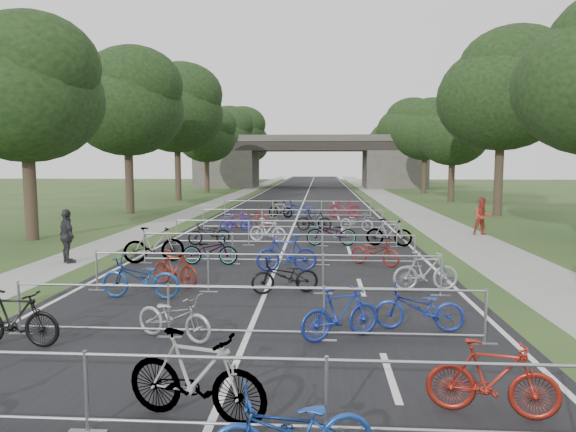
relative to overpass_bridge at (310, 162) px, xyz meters
name	(u,v)px	position (x,y,z in m)	size (l,w,h in m)	color
road	(307,194)	(0.00, -15.00, -3.53)	(11.00, 140.00, 0.01)	black
sidewalk_right	(381,194)	(8.00, -15.00, -3.53)	(3.00, 140.00, 0.01)	gray
sidewalk_left	(239,194)	(-7.50, -15.00, -3.53)	(2.00, 140.00, 0.01)	gray
lane_markings	(307,194)	(0.00, -15.00, -3.53)	(0.12, 140.00, 0.00)	silver
overpass_bridge	(310,162)	(0.00, 0.00, 0.00)	(31.00, 8.00, 7.05)	#46433E
tree_left_0	(26,93)	(-11.39, -49.07, 2.96)	(6.72, 6.72, 10.25)	#33261C
tree_left_1	(128,105)	(-11.39, -37.07, 3.77)	(7.56, 7.56, 11.53)	#33261C
tree_right_1	(504,92)	(13.11, -37.07, 4.37)	(8.18, 8.18, 12.47)	#33261C
tree_left_2	(178,110)	(-11.39, -25.07, 4.58)	(8.40, 8.40, 12.81)	#33261C
tree_right_2	(454,134)	(13.11, -25.07, 2.41)	(6.16, 6.16, 9.39)	#33261C
tree_left_3	(207,136)	(-11.39, -13.07, 2.96)	(6.72, 6.72, 10.25)	#33261C
tree_right_3	(426,131)	(13.11, -13.07, 3.39)	(7.17, 7.17, 10.93)	#33261C
tree_left_4	(226,134)	(-11.39, -1.07, 3.77)	(7.56, 7.56, 11.53)	#33261C
tree_right_4	(408,129)	(13.11, -1.07, 4.37)	(8.18, 8.18, 12.47)	#33261C
tree_left_5	(240,133)	(-11.39, 10.93, 4.58)	(8.40, 8.40, 12.81)	#33261C
tree_right_5	(395,146)	(13.11, 10.93, 2.41)	(6.16, 6.16, 9.39)	#33261C
tree_left_6	(250,146)	(-11.39, 22.93, 2.96)	(6.72, 6.72, 10.25)	#33261C
tree_right_6	(385,143)	(13.11, 22.93, 3.39)	(7.17, 7.17, 10.93)	#33261C
barrier_row_0	(205,396)	(0.00, -65.00, -2.99)	(9.70, 0.08, 1.10)	#9D9FA4
barrier_row_1	(246,313)	(0.00, -61.40, -2.99)	(9.70, 0.08, 1.10)	#9D9FA4
barrier_row_2	(265,273)	(0.00, -57.80, -2.99)	(9.70, 0.08, 1.10)	#9D9FA4
barrier_row_3	(277,249)	(0.00, -54.00, -2.99)	(9.70, 0.08, 1.10)	#9D9FA4
barrier_row_4	(285,233)	(0.00, -50.00, -2.99)	(9.70, 0.08, 1.10)	#9D9FA4
barrier_row_5	(292,220)	(0.00, -45.00, -2.99)	(9.70, 0.08, 1.10)	#9D9FA4
barrier_row_6	(297,209)	(0.00, -39.00, -2.99)	(9.70, 0.08, 1.10)	#9D9FA4
bike_1	(196,377)	(-0.21, -64.60, -2.92)	(0.58, 2.06, 1.24)	#9D9FA4
bike_2	(292,432)	(1.15, -65.70, -3.04)	(0.66, 1.88, 0.99)	navy
bike_3	(492,379)	(3.81, -64.22, -3.01)	(0.50, 1.76, 1.06)	maroon
bike_4	(14,319)	(-4.30, -62.07, -2.99)	(0.51, 1.81, 1.09)	black
bike_5	(174,317)	(-1.40, -61.48, -3.08)	(0.61, 1.74, 0.92)	#96969D
bike_6	(340,314)	(1.85, -61.27, -3.01)	(0.49, 1.74, 1.04)	navy
bike_7	(419,308)	(3.50, -60.65, -3.06)	(0.63, 1.82, 0.96)	navy
bike_8	(140,278)	(-3.13, -58.55, -2.99)	(0.72, 2.06, 1.08)	navy
bike_9	(175,268)	(-2.62, -57.18, -3.03)	(0.48, 1.69, 1.01)	maroon
bike_10	(285,276)	(0.53, -57.82, -3.06)	(0.63, 1.81, 0.95)	black
bike_11	(426,272)	(4.30, -57.31, -3.00)	(0.50, 1.79, 1.07)	#95969C
bike_12	(154,245)	(-4.30, -53.87, -2.91)	(0.58, 2.07, 1.24)	#9D9FA4
bike_13	(210,250)	(-2.28, -54.12, -3.04)	(0.65, 1.87, 0.98)	#9D9FA4
bike_14	(287,254)	(0.39, -55.04, -2.95)	(0.55, 1.94, 1.17)	navy
bike_15	(375,252)	(3.30, -53.89, -3.07)	(0.61, 1.76, 0.92)	maroon
bike_16	(209,233)	(-3.23, -49.86, -3.06)	(0.63, 1.82, 0.96)	black
bike_17	(268,230)	(-0.84, -49.07, -3.01)	(0.49, 1.74, 1.05)	#BBBAC3
bike_18	(332,233)	(1.93, -49.88, -2.99)	(0.72, 2.06, 1.08)	#9D9FA4
bike_19	(389,233)	(4.30, -49.87, -2.97)	(0.53, 1.88, 1.13)	#9D9FA4
bike_20	(236,221)	(-2.78, -45.62, -3.02)	(0.48, 1.72, 1.03)	#1C209A
bike_21	(248,217)	(-2.38, -44.10, -2.98)	(0.74, 2.11, 1.11)	maroon
bike_22	(314,220)	(1.14, -45.21, -3.00)	(0.50, 1.78, 1.07)	black
bike_23	(357,222)	(3.30, -45.11, -3.07)	(0.62, 1.78, 0.93)	#93949A
bike_25	(280,210)	(-1.05, -39.04, -3.02)	(0.48, 1.69, 1.02)	#9D9FA4
bike_26	(300,209)	(0.16, -38.96, -2.98)	(0.73, 2.09, 1.10)	navy
bike_27	(344,208)	(2.98, -38.57, -2.92)	(0.58, 2.04, 1.23)	maroon
pedestrian_b	(482,217)	(9.20, -46.22, -2.64)	(0.87, 0.68, 1.79)	#A03023
pedestrian_c	(67,236)	(-7.25, -54.16, -2.60)	(1.09, 0.46, 1.87)	#27272A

